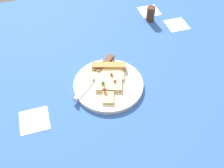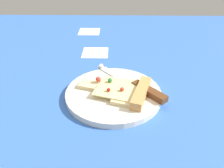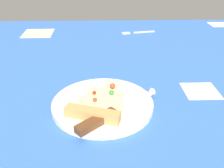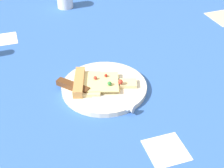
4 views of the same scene
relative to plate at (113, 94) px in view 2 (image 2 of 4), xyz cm
name	(u,v)px [view 2 (image 2 of 4)]	position (x,y,z in cm)	size (l,w,h in cm)	color
ground_plane	(81,103)	(1.10, -8.26, -2.25)	(149.51, 149.51, 3.00)	#3360B7
plate	(113,94)	(0.00, 0.00, 0.00)	(24.03, 24.03, 1.50)	silver
pizza_slice	(123,90)	(0.75, 2.43, 1.55)	(13.82, 18.94, 2.67)	beige
knife	(136,86)	(-1.80, 5.65, 1.36)	(19.26, 17.59, 2.45)	silver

